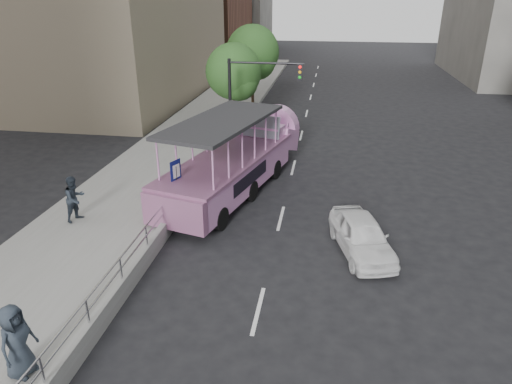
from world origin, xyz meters
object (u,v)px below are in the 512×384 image
(traffic_signal, at_px, (251,90))
(street_tree_near, at_px, (235,74))
(parking_sign, at_px, (177,184))
(street_tree_far, at_px, (254,54))
(car, at_px, (362,235))
(duck_boat, at_px, (239,160))
(pedestrian_mid, at_px, (75,199))
(pedestrian_far, at_px, (17,341))

(traffic_signal, height_order, street_tree_near, street_tree_near)
(parking_sign, relative_size, street_tree_far, 0.41)
(car, height_order, parking_sign, parking_sign)
(duck_boat, bearing_deg, parking_sign, -112.42)
(pedestrian_mid, bearing_deg, street_tree_near, 5.34)
(pedestrian_far, xyz_separation_m, parking_sign, (1.00, 8.51, 0.43))
(parking_sign, distance_m, traffic_signal, 9.76)
(car, xyz_separation_m, parking_sign, (-7.09, 1.17, 1.00))
(duck_boat, height_order, pedestrian_far, duck_boat)
(duck_boat, distance_m, pedestrian_mid, 7.39)
(pedestrian_mid, xyz_separation_m, street_tree_far, (3.69, 19.91, 3.10))
(street_tree_near, bearing_deg, duck_boat, -77.62)
(street_tree_near, bearing_deg, pedestrian_mid, -104.07)
(parking_sign, height_order, street_tree_near, street_tree_near)
(parking_sign, bearing_deg, street_tree_near, 91.35)
(parking_sign, height_order, traffic_signal, traffic_signal)
(street_tree_near, bearing_deg, pedestrian_far, -91.87)
(street_tree_far, bearing_deg, traffic_signal, -81.57)
(pedestrian_mid, distance_m, traffic_signal, 11.87)
(traffic_signal, bearing_deg, street_tree_near, 114.98)
(car, distance_m, street_tree_near, 16.23)
(duck_boat, xyz_separation_m, street_tree_far, (-1.76, 14.92, 2.96))
(parking_sign, relative_size, traffic_signal, 0.51)
(traffic_signal, distance_m, street_tree_far, 9.57)
(car, height_order, street_tree_near, street_tree_near)
(pedestrian_mid, height_order, street_tree_far, street_tree_far)
(duck_boat, height_order, car, duck_boat)
(street_tree_near, xyz_separation_m, street_tree_far, (0.20, 6.00, 0.49))
(car, bearing_deg, pedestrian_mid, 162.97)
(duck_boat, bearing_deg, pedestrian_mid, -137.48)
(traffic_signal, distance_m, street_tree_near, 3.80)
(pedestrian_far, relative_size, street_tree_near, 0.33)
(street_tree_near, distance_m, street_tree_far, 6.02)
(traffic_signal, bearing_deg, pedestrian_far, -97.27)
(duck_boat, height_order, street_tree_far, street_tree_far)
(pedestrian_mid, height_order, traffic_signal, traffic_signal)
(parking_sign, bearing_deg, street_tree_far, 90.32)
(traffic_signal, bearing_deg, car, -61.51)
(car, height_order, pedestrian_mid, pedestrian_mid)
(parking_sign, relative_size, street_tree_near, 0.46)
(duck_boat, bearing_deg, street_tree_far, 96.72)
(pedestrian_far, xyz_separation_m, street_tree_near, (0.70, 21.43, 2.58))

